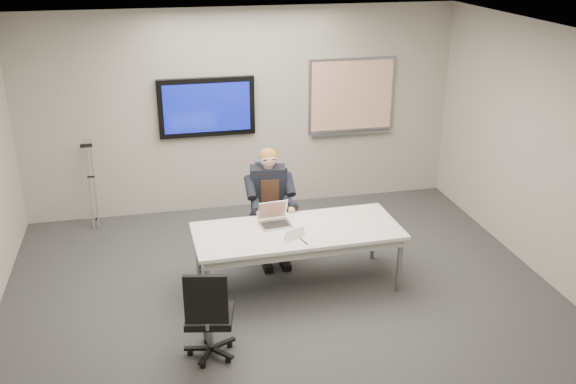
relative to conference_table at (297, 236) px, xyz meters
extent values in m
cube|color=#323234|center=(-0.20, -0.62, -0.61)|extent=(6.00, 6.00, 0.02)
cube|color=silver|center=(-0.20, -0.62, 2.19)|extent=(6.00, 6.00, 0.02)
cube|color=#A9A599|center=(-0.20, 2.38, 0.79)|extent=(6.00, 0.02, 2.80)
cube|color=#A9A599|center=(2.80, -0.62, 0.79)|extent=(0.02, 6.00, 2.80)
cube|color=silver|center=(0.00, 0.00, 0.06)|extent=(2.27, 0.99, 0.04)
cube|color=#B8B8B4|center=(0.00, 0.00, -0.01)|extent=(2.18, 0.90, 0.09)
cylinder|color=gray|center=(-1.04, -0.42, -0.29)|extent=(0.06, 0.06, 0.66)
cylinder|color=gray|center=(1.06, -0.37, -0.29)|extent=(0.06, 0.06, 0.66)
cylinder|color=gray|center=(-1.06, 0.37, -0.29)|extent=(0.06, 0.06, 0.66)
cylinder|color=gray|center=(1.04, 0.42, -0.29)|extent=(0.06, 0.06, 0.66)
cube|color=black|center=(-0.70, 2.33, 0.89)|extent=(1.30, 0.08, 0.80)
cube|color=navy|center=(-0.70, 2.29, 0.89)|extent=(1.16, 0.01, 0.66)
cube|color=gray|center=(1.35, 2.36, 0.94)|extent=(1.25, 0.04, 1.05)
cube|color=white|center=(1.35, 2.34, 0.94)|extent=(1.18, 0.01, 0.98)
cube|color=gray|center=(1.35, 2.32, 0.39)|extent=(1.18, 0.05, 0.04)
cylinder|color=gray|center=(-0.15, 0.94, -0.34)|extent=(0.06, 0.06, 0.35)
cube|color=black|center=(-0.15, 0.94, -0.17)|extent=(0.58, 0.58, 0.07)
cube|color=black|center=(-0.06, 1.13, 0.15)|extent=(0.39, 0.20, 0.50)
cylinder|color=gray|center=(-1.08, -1.06, -0.36)|extent=(0.06, 0.06, 0.33)
cube|color=black|center=(-1.08, -1.06, -0.19)|extent=(0.50, 0.50, 0.06)
cube|color=black|center=(-1.12, -1.26, 0.11)|extent=(0.39, 0.12, 0.48)
cube|color=black|center=(-0.15, 0.91, 0.20)|extent=(0.44, 0.28, 0.57)
cube|color=#372116|center=(-0.15, 0.78, 0.23)|extent=(0.22, 0.05, 0.28)
sphere|color=#E9AD8F|center=(-0.15, 0.88, 0.61)|extent=(0.21, 0.21, 0.21)
ellipsoid|color=#916025|center=(-0.15, 0.89, 0.64)|extent=(0.22, 0.22, 0.18)
cube|color=#B3B3B6|center=(-0.21, 0.15, 0.09)|extent=(0.36, 0.27, 0.02)
cube|color=black|center=(-0.21, 0.14, 0.10)|extent=(0.30, 0.19, 0.00)
cube|color=#B3B3B6|center=(-0.21, 0.30, 0.21)|extent=(0.34, 0.12, 0.22)
cube|color=#AC2312|center=(-0.21, 0.29, 0.21)|extent=(0.30, 0.09, 0.19)
cylinder|color=black|center=(0.00, -0.30, 0.09)|extent=(0.05, 0.15, 0.01)
camera|label=1|loc=(-1.48, -6.12, 3.10)|focal=40.00mm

